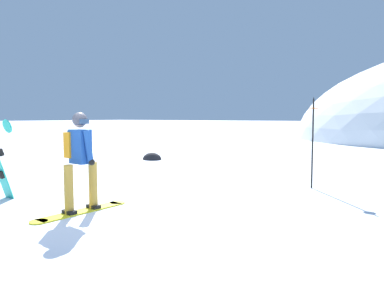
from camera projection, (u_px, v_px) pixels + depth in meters
name	position (u px, v px, depth m)	size (l,w,h in m)	color
ground_plane	(93.00, 218.00, 5.79)	(300.00, 300.00, 0.00)	white
snowboarder_main	(80.00, 159.00, 6.10)	(0.64, 1.84, 1.71)	yellow
piste_marker_near	(313.00, 137.00, 8.13)	(0.20, 0.20, 2.09)	black
rock_dark	(152.00, 160.00, 13.76)	(0.76, 0.65, 0.53)	#282628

